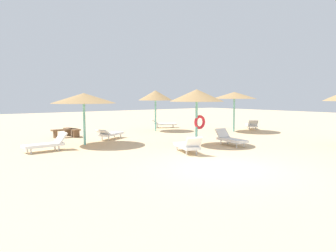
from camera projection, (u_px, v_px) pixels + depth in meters
name	position (u px, v px, depth m)	size (l,w,h in m)	color
ground_plane	(223.00, 169.00, 10.57)	(80.00, 80.00, 0.00)	#DBBA8C
parasol_0	(84.00, 98.00, 15.59)	(3.16, 3.16, 2.55)	#6BC6BC
parasol_1	(197.00, 96.00, 15.44)	(2.63, 2.63, 2.73)	#6BC6BC
parasol_2	(155.00, 96.00, 21.91)	(2.38, 2.38, 2.80)	#6BC6BC
parasol_4	(234.00, 95.00, 21.45)	(2.97, 2.97, 2.68)	#6BC6BC
lounger_0	(110.00, 134.00, 17.83)	(1.99, 1.46, 0.62)	white
lounger_1	(230.00, 139.00, 15.56)	(0.95, 1.95, 0.77)	white
lounger_2	(164.00, 124.00, 24.31)	(1.95, 1.57, 0.67)	white
lounger_4	(252.00, 125.00, 23.11)	(1.77, 1.80, 0.73)	white
lounger_6	(46.00, 144.00, 13.89)	(1.89, 0.77, 0.80)	white
lounger_7	(188.00, 145.00, 13.47)	(1.24, 1.96, 0.79)	white
bench_0	(72.00, 131.00, 18.93)	(0.53, 1.53, 0.49)	brown
bench_1	(65.00, 131.00, 18.57)	(1.52, 0.47, 0.49)	brown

